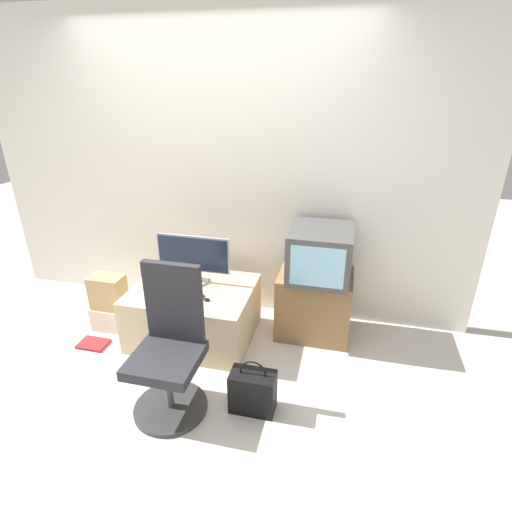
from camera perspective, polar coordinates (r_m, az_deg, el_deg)
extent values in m
plane|color=beige|center=(3.02, -12.44, -18.90)|extent=(12.00, 12.00, 0.00)
cube|color=silver|center=(3.53, -5.07, 12.00)|extent=(4.40, 0.05, 2.60)
cube|color=#CCB289|center=(3.43, -8.82, -7.94)|extent=(0.98, 0.77, 0.46)
cube|color=olive|center=(3.44, 8.28, -6.80)|extent=(0.60, 0.46, 0.56)
cylinder|color=#B2B2B7|center=(3.41, -8.73, -3.45)|extent=(0.24, 0.24, 0.02)
cylinder|color=#B2B2B7|center=(3.38, -8.79, -2.61)|extent=(0.09, 0.09, 0.09)
cube|color=#B2B2B7|center=(3.31, -8.96, 0.34)|extent=(0.62, 0.01, 0.31)
cube|color=#19233D|center=(3.30, -8.99, 0.30)|extent=(0.59, 0.02, 0.28)
cube|color=#2D2D2D|center=(3.18, -10.64, -5.76)|extent=(0.34, 0.14, 0.01)
ellipsoid|color=black|center=(3.11, -7.06, -6.19)|extent=(0.05, 0.03, 0.02)
cube|color=#474747|center=(3.20, 9.18, 0.40)|extent=(0.49, 0.53, 0.41)
cube|color=#8CC6E5|center=(2.96, 8.72, -1.58)|extent=(0.40, 0.01, 0.32)
cylinder|color=#333333|center=(2.92, -12.05, -20.37)|extent=(0.49, 0.49, 0.03)
cylinder|color=#4C4C51|center=(2.79, -12.40, -17.61)|extent=(0.05, 0.05, 0.34)
cube|color=#28282D|center=(2.66, -12.80, -14.27)|extent=(0.43, 0.43, 0.07)
cube|color=#28282D|center=(2.63, -11.66, -6.49)|extent=(0.38, 0.05, 0.55)
cube|color=beige|center=(3.77, -19.83, -8.26)|extent=(0.33, 0.19, 0.21)
cube|color=tan|center=(3.65, -20.38, -4.86)|extent=(0.28, 0.18, 0.30)
cube|color=black|center=(2.78, -0.46, -18.80)|extent=(0.30, 0.17, 0.29)
torus|color=black|center=(2.67, -0.47, -16.29)|extent=(0.18, 0.01, 0.18)
cube|color=maroon|center=(3.66, -22.21, -11.54)|extent=(0.24, 0.17, 0.02)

